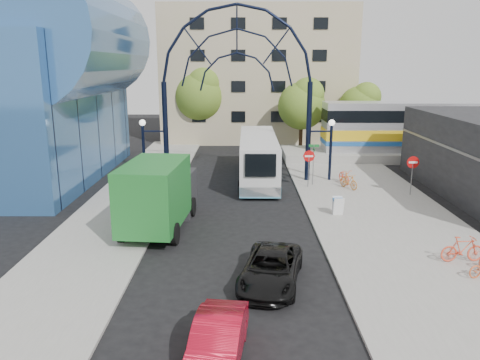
{
  "coord_description": "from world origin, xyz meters",
  "views": [
    {
      "loc": [
        0.3,
        -18.53,
        8.15
      ],
      "look_at": [
        0.23,
        6.0,
        2.07
      ],
      "focal_mm": 35.0,
      "sensor_mm": 36.0,
      "label": 1
    }
  ],
  "objects_px": {
    "sandwich_board": "(338,204)",
    "bike_near_b": "(349,181)",
    "train_car": "(468,127)",
    "bike_near_a": "(344,176)",
    "tree_north_a": "(303,103)",
    "tree_north_b": "(201,93)",
    "red_sedan": "(217,342)",
    "city_bus": "(258,157)",
    "green_truck": "(160,194)",
    "stop_sign": "(309,159)",
    "gateway_arch": "(237,58)",
    "tree_north_c": "(361,105)",
    "bike_far_b": "(463,249)",
    "do_not_enter_sign": "(413,166)",
    "street_name_sign": "(314,156)",
    "black_suv": "(271,269)"
  },
  "relations": [
    {
      "from": "sandwich_board",
      "to": "bike_near_b",
      "type": "xyz_separation_m",
      "value": [
        1.82,
        5.56,
        -0.11
      ]
    },
    {
      "from": "train_car",
      "to": "sandwich_board",
      "type": "bearing_deg",
      "value": -131.95
    },
    {
      "from": "bike_near_a",
      "to": "sandwich_board",
      "type": "bearing_deg",
      "value": -112.6
    },
    {
      "from": "tree_north_a",
      "to": "tree_north_b",
      "type": "distance_m",
      "value": 10.79
    },
    {
      "from": "tree_north_b",
      "to": "red_sedan",
      "type": "distance_m",
      "value": 37.38
    },
    {
      "from": "tree_north_a",
      "to": "city_bus",
      "type": "bearing_deg",
      "value": -112.14
    },
    {
      "from": "sandwich_board",
      "to": "tree_north_b",
      "type": "height_order",
      "value": "tree_north_b"
    },
    {
      "from": "train_car",
      "to": "green_truck",
      "type": "relative_size",
      "value": 3.45
    },
    {
      "from": "red_sedan",
      "to": "tree_north_b",
      "type": "bearing_deg",
      "value": 102.36
    },
    {
      "from": "train_car",
      "to": "tree_north_b",
      "type": "distance_m",
      "value": 25.27
    },
    {
      "from": "stop_sign",
      "to": "tree_north_a",
      "type": "relative_size",
      "value": 0.36
    },
    {
      "from": "stop_sign",
      "to": "gateway_arch",
      "type": "bearing_deg",
      "value": 157.37
    },
    {
      "from": "train_car",
      "to": "bike_near_b",
      "type": "height_order",
      "value": "train_car"
    },
    {
      "from": "gateway_arch",
      "to": "bike_near_b",
      "type": "relative_size",
      "value": 7.98
    },
    {
      "from": "city_bus",
      "to": "bike_near_a",
      "type": "distance_m",
      "value": 6.24
    },
    {
      "from": "gateway_arch",
      "to": "green_truck",
      "type": "xyz_separation_m",
      "value": [
        -3.83,
        -9.79,
        -6.77
      ]
    },
    {
      "from": "city_bus",
      "to": "red_sedan",
      "type": "xyz_separation_m",
      "value": [
        -1.88,
        -21.59,
        -1.02
      ]
    },
    {
      "from": "tree_north_c",
      "to": "bike_far_b",
      "type": "xyz_separation_m",
      "value": [
        -2.6,
        -28.26,
        -3.6
      ]
    },
    {
      "from": "gateway_arch",
      "to": "green_truck",
      "type": "height_order",
      "value": "gateway_arch"
    },
    {
      "from": "tree_north_c",
      "to": "bike_near_a",
      "type": "height_order",
      "value": "tree_north_c"
    },
    {
      "from": "do_not_enter_sign",
      "to": "tree_north_c",
      "type": "bearing_deg",
      "value": 86.42
    },
    {
      "from": "do_not_enter_sign",
      "to": "tree_north_b",
      "type": "xyz_separation_m",
      "value": [
        -14.88,
        19.93,
        3.29
      ]
    },
    {
      "from": "tree_north_c",
      "to": "green_truck",
      "type": "distance_m",
      "value": 28.7
    },
    {
      "from": "green_truck",
      "to": "bike_near_b",
      "type": "height_order",
      "value": "green_truck"
    },
    {
      "from": "tree_north_b",
      "to": "city_bus",
      "type": "relative_size",
      "value": 0.69
    },
    {
      "from": "do_not_enter_sign",
      "to": "train_car",
      "type": "bearing_deg",
      "value": 53.13
    },
    {
      "from": "city_bus",
      "to": "bike_near_a",
      "type": "xyz_separation_m",
      "value": [
        5.95,
        -1.56,
        -1.04
      ]
    },
    {
      "from": "gateway_arch",
      "to": "red_sedan",
      "type": "height_order",
      "value": "gateway_arch"
    },
    {
      "from": "city_bus",
      "to": "bike_near_b",
      "type": "relative_size",
      "value": 6.78
    },
    {
      "from": "green_truck",
      "to": "bike_far_b",
      "type": "bearing_deg",
      "value": -13.8
    },
    {
      "from": "tree_north_a",
      "to": "green_truck",
      "type": "xyz_separation_m",
      "value": [
        -9.95,
        -21.72,
        -2.82
      ]
    },
    {
      "from": "train_car",
      "to": "tree_north_a",
      "type": "xyz_separation_m",
      "value": [
        -13.88,
        3.93,
        1.71
      ]
    },
    {
      "from": "tree_north_c",
      "to": "red_sedan",
      "type": "bearing_deg",
      "value": -109.68
    },
    {
      "from": "bike_near_a",
      "to": "stop_sign",
      "type": "bearing_deg",
      "value": -166.73
    },
    {
      "from": "do_not_enter_sign",
      "to": "city_bus",
      "type": "distance_m",
      "value": 10.55
    },
    {
      "from": "bike_near_b",
      "to": "sandwich_board",
      "type": "bearing_deg",
      "value": -135.45
    },
    {
      "from": "do_not_enter_sign",
      "to": "bike_near_b",
      "type": "distance_m",
      "value": 4.12
    },
    {
      "from": "street_name_sign",
      "to": "tree_north_b",
      "type": "xyz_separation_m",
      "value": [
        -9.08,
        17.33,
        3.14
      ]
    },
    {
      "from": "train_car",
      "to": "bike_near_a",
      "type": "relative_size",
      "value": 13.31
    },
    {
      "from": "tree_north_b",
      "to": "tree_north_c",
      "type": "height_order",
      "value": "tree_north_b"
    },
    {
      "from": "do_not_enter_sign",
      "to": "city_bus",
      "type": "bearing_deg",
      "value": 154.19
    },
    {
      "from": "train_car",
      "to": "tree_north_c",
      "type": "xyz_separation_m",
      "value": [
        -7.88,
        5.93,
        1.37
      ]
    },
    {
      "from": "tree_north_a",
      "to": "red_sedan",
      "type": "height_order",
      "value": "tree_north_a"
    },
    {
      "from": "green_truck",
      "to": "bike_near_b",
      "type": "xyz_separation_m",
      "value": [
        11.26,
        7.33,
        -1.15
      ]
    },
    {
      "from": "tree_north_c",
      "to": "street_name_sign",
      "type": "bearing_deg",
      "value": -114.31
    },
    {
      "from": "green_truck",
      "to": "do_not_enter_sign",
      "type": "bearing_deg",
      "value": 26.3
    },
    {
      "from": "do_not_enter_sign",
      "to": "stop_sign",
      "type": "bearing_deg",
      "value": 162.12
    },
    {
      "from": "train_car",
      "to": "bike_far_b",
      "type": "xyz_separation_m",
      "value": [
        -10.48,
        -22.33,
        -2.22
      ]
    },
    {
      "from": "city_bus",
      "to": "train_car",
      "type": "bearing_deg",
      "value": 22.42
    },
    {
      "from": "do_not_enter_sign",
      "to": "black_suv",
      "type": "xyz_separation_m",
      "value": [
        -9.57,
        -12.15,
        -1.34
      ]
    }
  ]
}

